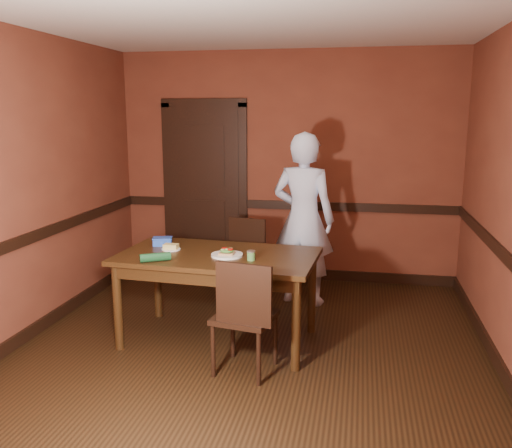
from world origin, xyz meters
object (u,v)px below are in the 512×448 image
at_px(dining_table, 218,297).
at_px(person, 303,219).
at_px(chair_far, 247,264).
at_px(sauce_jar, 251,255).
at_px(cheese_saucer, 171,247).
at_px(sandwich_plate, 227,254).
at_px(food_tub, 163,241).
at_px(chair_near, 245,315).

distance_m(dining_table, person, 1.39).
distance_m(chair_far, sauce_jar, 1.16).
bearing_deg(cheese_saucer, sandwich_plate, -12.00).
bearing_deg(food_tub, chair_near, -53.33).
height_order(chair_near, sauce_jar, chair_near).
bearing_deg(sandwich_plate, sauce_jar, -21.95).
distance_m(chair_near, sandwich_plate, 0.64).
bearing_deg(person, dining_table, 73.24).
distance_m(sauce_jar, cheese_saucer, 0.80).
relative_size(chair_far, sauce_jar, 10.86).
bearing_deg(chair_far, sauce_jar, -63.75).
relative_size(chair_far, chair_near, 0.97).
bearing_deg(chair_near, dining_table, -46.11).
height_order(person, sandwich_plate, person).
bearing_deg(person, sauce_jar, 88.81).
bearing_deg(dining_table, person, 65.28).
relative_size(dining_table, chair_far, 1.89).
distance_m(dining_table, sauce_jar, 0.56).
relative_size(sandwich_plate, sauce_jar, 3.28).
distance_m(person, cheese_saucer, 1.52).
relative_size(person, food_tub, 8.93).
bearing_deg(cheese_saucer, sauce_jar, -15.06).
relative_size(dining_table, person, 0.94).
distance_m(chair_near, sauce_jar, 0.53).
height_order(cheese_saucer, food_tub, food_tub).
height_order(dining_table, person, person).
xyz_separation_m(chair_near, sauce_jar, (-0.03, 0.38, 0.37)).
xyz_separation_m(person, cheese_saucer, (-1.06, -1.08, -0.09)).
xyz_separation_m(chair_near, sandwich_plate, (-0.25, 0.47, 0.35)).
bearing_deg(sandwich_plate, dining_table, 149.68).
bearing_deg(dining_table, sauce_jar, -20.91).
distance_m(chair_near, cheese_saucer, 1.05).
xyz_separation_m(chair_near, cheese_saucer, (-0.80, 0.58, 0.35)).
bearing_deg(sandwich_plate, food_tub, 159.09).
xyz_separation_m(sandwich_plate, food_tub, (-0.67, 0.26, 0.02)).
distance_m(person, sandwich_plate, 1.31).
bearing_deg(cheese_saucer, chair_near, -36.28).
bearing_deg(cheese_saucer, chair_far, 59.37).
relative_size(dining_table, sauce_jar, 20.48).
distance_m(dining_table, chair_near, 0.63).
xyz_separation_m(dining_table, sandwich_plate, (0.10, -0.06, 0.42)).
height_order(person, food_tub, person).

